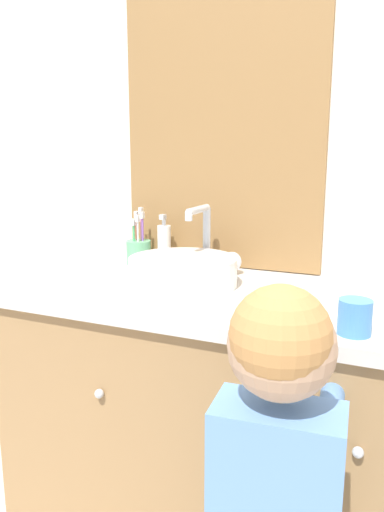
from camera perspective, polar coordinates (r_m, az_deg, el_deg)
wall_back at (r=1.61m, az=11.40°, el=15.26°), size 3.20×0.18×2.50m
vanity_counter at (r=1.52m, az=6.54°, el=-18.90°), size 1.40×0.58×0.80m
sink_basin at (r=1.43m, az=-0.82°, el=-1.56°), size 0.31×0.36×0.22m
toothbrush_holder at (r=1.70m, az=-6.11°, el=0.65°), size 0.08×0.08×0.19m
soap_dispenser at (r=1.66m, az=-3.20°, el=1.31°), size 0.04×0.04×0.17m
child_figure at (r=0.98m, az=9.66°, el=-25.67°), size 0.23×0.48×0.98m
drinking_cup at (r=1.10m, az=18.11°, el=-6.66°), size 0.07×0.07×0.08m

